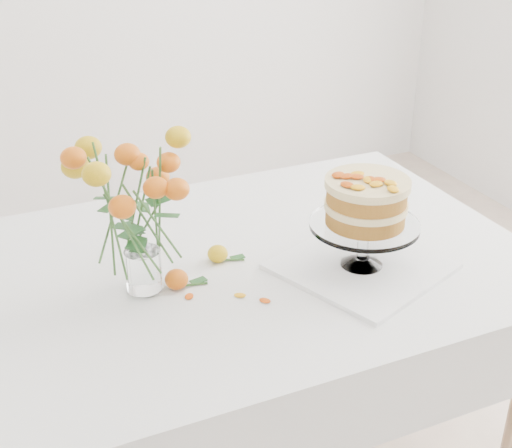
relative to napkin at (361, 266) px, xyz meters
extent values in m
cube|color=tan|center=(-0.28, 0.15, -0.03)|extent=(1.40, 0.90, 0.04)
cylinder|color=tan|center=(0.34, 0.52, -0.41)|extent=(0.06, 0.06, 0.71)
cube|color=white|center=(-0.28, 0.15, -0.01)|extent=(1.42, 0.92, 0.01)
cube|color=white|center=(-0.28, 0.61, -0.11)|extent=(1.42, 0.01, 0.20)
cube|color=white|center=(-0.28, -0.31, -0.11)|extent=(1.42, 0.01, 0.20)
cube|color=white|center=(0.43, 0.15, -0.11)|extent=(0.01, 0.92, 0.20)
cube|color=white|center=(0.00, 0.00, 0.00)|extent=(0.42, 0.42, 0.01)
cylinder|color=white|center=(0.00, 0.00, 0.06)|extent=(0.02, 0.02, 0.08)
cylinder|color=white|center=(0.00, 0.00, 0.11)|extent=(0.24, 0.24, 0.01)
cylinder|color=#A16324|center=(0.00, 0.00, 0.13)|extent=(0.22, 0.22, 0.03)
cylinder|color=beige|center=(0.00, 0.00, 0.15)|extent=(0.23, 0.23, 0.02)
cylinder|color=#A16324|center=(0.00, 0.00, 0.18)|extent=(0.22, 0.22, 0.03)
cylinder|color=beige|center=(0.00, 0.00, 0.21)|extent=(0.23, 0.23, 0.02)
cylinder|color=white|center=(-0.47, 0.11, 0.00)|extent=(0.06, 0.06, 0.01)
cylinder|color=white|center=(-0.47, 0.11, 0.05)|extent=(0.08, 0.08, 0.09)
ellipsoid|color=gold|center=(-0.29, 0.16, 0.01)|extent=(0.05, 0.05, 0.04)
cylinder|color=#335E25|center=(-0.26, 0.15, 0.00)|extent=(0.05, 0.03, 0.00)
ellipsoid|color=#DB610A|center=(-0.41, 0.09, 0.02)|extent=(0.05, 0.05, 0.04)
cylinder|color=#335E25|center=(-0.37, 0.08, 0.00)|extent=(0.06, 0.02, 0.01)
ellipsoid|color=#FFAB10|center=(-0.40, 0.05, 0.00)|extent=(0.03, 0.02, 0.00)
ellipsoid|color=#FFAB10|center=(-0.30, 0.01, 0.00)|extent=(0.03, 0.02, 0.00)
ellipsoid|color=#FFAB10|center=(-0.26, -0.03, 0.00)|extent=(0.03, 0.02, 0.00)
camera|label=1|loc=(-0.79, -1.17, 0.82)|focal=50.00mm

